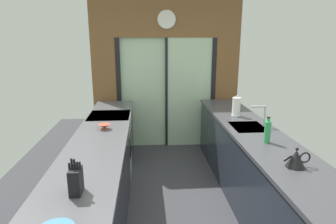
{
  "coord_description": "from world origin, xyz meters",
  "views": [
    {
      "loc": [
        -0.38,
        -2.81,
        2.0
      ],
      "look_at": [
        -0.09,
        0.9,
        1.04
      ],
      "focal_mm": 30.91,
      "sensor_mm": 36.0,
      "label": 1
    }
  ],
  "objects": [
    {
      "name": "paper_towel_roll",
      "position": [
        0.89,
        1.06,
        1.05
      ],
      "size": [
        0.13,
        0.13,
        0.3
      ],
      "color": "#B7BABC",
      "rests_on": "right_counter_run"
    },
    {
      "name": "sink_faucet",
      "position": [
        1.06,
        0.55,
        1.1
      ],
      "size": [
        0.19,
        0.02,
        0.27
      ],
      "color": "#B7BABC",
      "rests_on": "right_counter_run"
    },
    {
      "name": "mixing_bowl_far",
      "position": [
        -0.89,
        0.59,
        0.95
      ],
      "size": [
        0.15,
        0.15,
        0.06
      ],
      "color": "#BC4C38",
      "rests_on": "left_counter_run"
    },
    {
      "name": "ground_plane",
      "position": [
        0.0,
        0.6,
        -0.01
      ],
      "size": [
        5.04,
        7.6,
        0.02
      ],
      "primitive_type": "cube",
      "color": "#38383D"
    },
    {
      "name": "kettle",
      "position": [
        0.89,
        -0.61,
        1.0
      ],
      "size": [
        0.24,
        0.17,
        0.18
      ],
      "color": "black",
      "rests_on": "right_counter_run"
    },
    {
      "name": "soap_bottle",
      "position": [
        0.89,
        -0.01,
        1.04
      ],
      "size": [
        0.07,
        0.07,
        0.28
      ],
      "color": "#339E56",
      "rests_on": "right_counter_run"
    },
    {
      "name": "knife_block",
      "position": [
        -0.89,
        -0.91,
        1.02
      ],
      "size": [
        0.09,
        0.14,
        0.27
      ],
      "color": "black",
      "rests_on": "left_counter_run"
    },
    {
      "name": "oven_range",
      "position": [
        -0.91,
        1.25,
        0.46
      ],
      "size": [
        0.6,
        0.6,
        0.92
      ],
      "color": "#B7BABC",
      "rests_on": "ground_plane"
    },
    {
      "name": "right_counter_run",
      "position": [
        0.91,
        0.3,
        0.46
      ],
      "size": [
        0.62,
        3.8,
        0.92
      ],
      "color": "#1E232D",
      "rests_on": "ground_plane"
    },
    {
      "name": "left_counter_run",
      "position": [
        -0.91,
        0.13,
        0.47
      ],
      "size": [
        0.62,
        3.8,
        0.92
      ],
      "color": "#1E232D",
      "rests_on": "ground_plane"
    },
    {
      "name": "back_wall_unit",
      "position": [
        0.0,
        2.4,
        1.53
      ],
      "size": [
        2.64,
        0.12,
        2.7
      ],
      "color": "brown",
      "rests_on": "ground_plane"
    }
  ]
}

